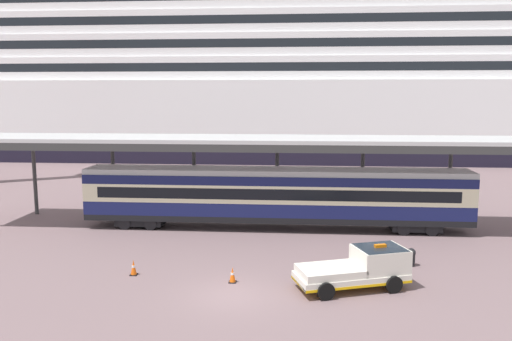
{
  "coord_description": "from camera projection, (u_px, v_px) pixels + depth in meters",
  "views": [
    {
      "loc": [
        2.83,
        -21.61,
        8.91
      ],
      "look_at": [
        0.44,
        8.35,
        4.5
      ],
      "focal_mm": 35.49,
      "sensor_mm": 36.0,
      "label": 1
    }
  ],
  "objects": [
    {
      "name": "traffic_cone_far",
      "position": [
        134.0,
        268.0,
        25.41
      ],
      "size": [
        0.36,
        0.36,
        0.79
      ],
      "color": "black",
      "rests_on": "ground"
    },
    {
      "name": "service_truck",
      "position": [
        361.0,
        267.0,
        23.68
      ],
      "size": [
        5.57,
        3.6,
        2.02
      ],
      "color": "silver",
      "rests_on": "ground"
    },
    {
      "name": "ground_plane",
      "position": [
        232.0,
        296.0,
        22.83
      ],
      "size": [
        400.0,
        400.0,
        0.0
      ],
      "primitive_type": "plane",
      "color": "#705A5D"
    },
    {
      "name": "traffic_cone_mid",
      "position": [
        410.0,
        257.0,
        27.26
      ],
      "size": [
        0.36,
        0.36,
        0.65
      ],
      "color": "black",
      "rests_on": "ground"
    },
    {
      "name": "train_carriage",
      "position": [
        275.0,
        195.0,
        34.13
      ],
      "size": [
        25.68,
        2.81,
        4.11
      ],
      "color": "black",
      "rests_on": "ground"
    },
    {
      "name": "cruise_ship",
      "position": [
        238.0,
        75.0,
        76.17
      ],
      "size": [
        123.29,
        23.29,
        35.49
      ],
      "color": "black",
      "rests_on": "ground"
    },
    {
      "name": "quay_bollard",
      "position": [
        411.0,
        256.0,
        26.77
      ],
      "size": [
        0.48,
        0.48,
        0.96
      ],
      "color": "black",
      "rests_on": "ground"
    },
    {
      "name": "platform_canopy",
      "position": [
        276.0,
        142.0,
        34.06
      ],
      "size": [
        42.91,
        5.47,
        6.18
      ],
      "color": "#BBBBBB",
      "rests_on": "ground"
    },
    {
      "name": "traffic_cone_near",
      "position": [
        232.0,
        275.0,
        24.4
      ],
      "size": [
        0.36,
        0.36,
        0.76
      ],
      "color": "black",
      "rests_on": "ground"
    }
  ]
}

